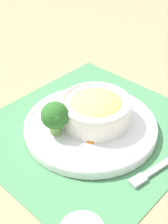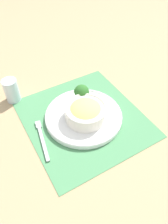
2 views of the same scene
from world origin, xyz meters
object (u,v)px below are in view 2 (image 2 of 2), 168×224
Objects in this scene: bowl at (85,112)px; water_glass at (12,91)px; fork at (41,136)px; broccoli_floret at (82,92)px.

water_glass is at bearing 129.47° from bowl.
water_glass is 0.25m from fork.
bowl is at bearing -109.61° from broccoli_floret.
bowl is 0.33m from water_glass.
broccoli_floret is at bearing -33.90° from water_glass.
broccoli_floret reaches higher than fork.
fork is (0.03, -0.24, -0.04)m from water_glass.
broccoli_floret is at bearing 30.51° from fork.
fork is at bearing -82.89° from water_glass.
fork is at bearing 177.24° from bowl.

